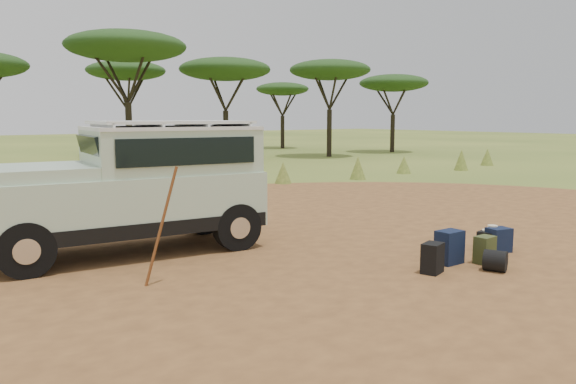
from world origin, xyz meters
TOP-DOWN VIEW (x-y plane):
  - ground at (0.00, 0.00)m, footprint 140.00×140.00m
  - dirt_clearing at (0.00, 0.00)m, footprint 23.00×23.00m
  - grass_fringe at (0.12, 8.67)m, footprint 36.60×1.60m
  - acacia_treeline at (0.75, 19.81)m, footprint 46.70×13.20m
  - safari_vehicle at (-1.88, 2.78)m, footprint 4.78×2.36m
  - walking_staff at (-2.39, 0.68)m, footprint 0.46×0.26m
  - backpack_black at (1.04, -1.19)m, footprint 0.39×0.33m
  - backpack_navy at (1.69, -1.00)m, footprint 0.41×0.30m
  - backpack_olive at (2.15, -1.33)m, footprint 0.33×0.24m
  - duffel_navy at (2.99, -1.04)m, footprint 0.44×0.37m
  - hard_case at (3.02, -0.90)m, footprint 0.54×0.42m
  - stuff_sack at (1.89, -1.69)m, footprint 0.42×0.42m
  - safari_hat at (3.02, -0.90)m, footprint 0.34×0.34m

SIDE VIEW (x-z plane):
  - ground at x=0.00m, z-range 0.00..0.00m
  - dirt_clearing at x=0.00m, z-range 0.00..0.01m
  - stuff_sack at x=1.89m, z-range 0.00..0.32m
  - hard_case at x=3.02m, z-range 0.00..0.35m
  - duffel_navy at x=2.99m, z-range 0.00..0.43m
  - backpack_olive at x=2.15m, z-range 0.00..0.44m
  - backpack_black at x=1.04m, z-range 0.00..0.46m
  - backpack_navy at x=1.69m, z-range 0.00..0.53m
  - safari_hat at x=3.02m, z-range 0.33..0.43m
  - grass_fringe at x=0.12m, z-range -0.05..0.85m
  - walking_staff at x=-2.39m, z-range 0.00..1.65m
  - safari_vehicle at x=-1.88m, z-range -0.04..2.20m
  - acacia_treeline at x=0.75m, z-range 1.74..8.00m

